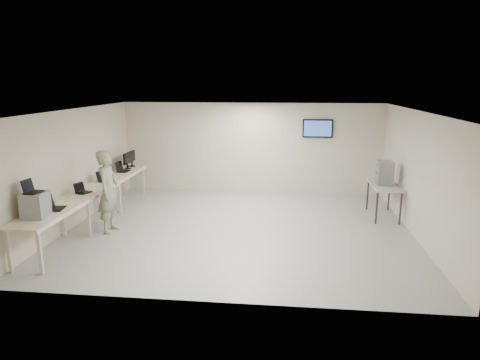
# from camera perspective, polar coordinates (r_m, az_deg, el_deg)

# --- Properties ---
(room) EXTENTS (8.01, 7.01, 2.81)m
(room) POSITION_cam_1_polar(r_m,az_deg,el_deg) (9.95, 0.10, 1.27)
(room) COLOR #999A8E
(room) RESTS_ON ground
(workbench) EXTENTS (0.76, 6.00, 0.90)m
(workbench) POSITION_cam_1_polar(r_m,az_deg,el_deg) (11.01, -19.03, -1.42)
(workbench) COLOR beige
(workbench) RESTS_ON ground
(equipment_box) EXTENTS (0.45, 0.50, 0.48)m
(equipment_box) POSITION_cam_1_polar(r_m,az_deg,el_deg) (9.03, -25.62, -3.02)
(equipment_box) COLOR gray
(equipment_box) RESTS_ON workbench
(laptop_on_box) EXTENTS (0.29, 0.35, 0.26)m
(laptop_on_box) POSITION_cam_1_polar(r_m,az_deg,el_deg) (8.98, -26.09, -1.11)
(laptop_on_box) COLOR black
(laptop_on_box) RESTS_ON equipment_box
(laptop_0) EXTENTS (0.37, 0.42, 0.30)m
(laptop_0) POSITION_cam_1_polar(r_m,az_deg,el_deg) (9.48, -23.62, -3.14)
(laptop_0) COLOR black
(laptop_0) RESTS_ON workbench
(laptop_1) EXTENTS (0.35, 0.37, 0.25)m
(laptop_1) POSITION_cam_1_polar(r_m,az_deg,el_deg) (10.59, -20.32, -1.29)
(laptop_1) COLOR black
(laptop_1) RESTS_ON workbench
(laptop_2) EXTENTS (0.39, 0.42, 0.28)m
(laptop_2) POSITION_cam_1_polar(r_m,az_deg,el_deg) (11.64, -17.66, 0.18)
(laptop_2) COLOR black
(laptop_2) RESTS_ON workbench
(laptop_3) EXTENTS (0.35, 0.41, 0.29)m
(laptop_3) POSITION_cam_1_polar(r_m,az_deg,el_deg) (12.74, -15.49, 1.42)
(laptop_3) COLOR black
(laptop_3) RESTS_ON workbench
(monitor_near) EXTENTS (0.22, 0.48, 0.48)m
(monitor_near) POSITION_cam_1_polar(r_m,az_deg,el_deg) (13.08, -14.81, 2.70)
(monitor_near) COLOR black
(monitor_near) RESTS_ON workbench
(monitor_far) EXTENTS (0.21, 0.48, 0.47)m
(monitor_far) POSITION_cam_1_polar(r_m,az_deg,el_deg) (13.42, -14.26, 2.98)
(monitor_far) COLOR black
(monitor_far) RESTS_ON workbench
(soldier) EXTENTS (0.48, 0.72, 1.93)m
(soldier) POSITION_cam_1_polar(r_m,az_deg,el_deg) (10.29, -17.12, -1.47)
(soldier) COLOR #65695C
(soldier) RESTS_ON ground
(side_table) EXTENTS (0.67, 1.43, 0.86)m
(side_table) POSITION_cam_1_polar(r_m,az_deg,el_deg) (11.56, 18.68, -0.93)
(side_table) COLOR #9C9C9C
(side_table) RESTS_ON ground
(storage_bins) EXTENTS (0.39, 0.43, 0.61)m
(storage_bins) POSITION_cam_1_polar(r_m,az_deg,el_deg) (11.48, 18.72, 0.91)
(storage_bins) COLOR gray
(storage_bins) RESTS_ON side_table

